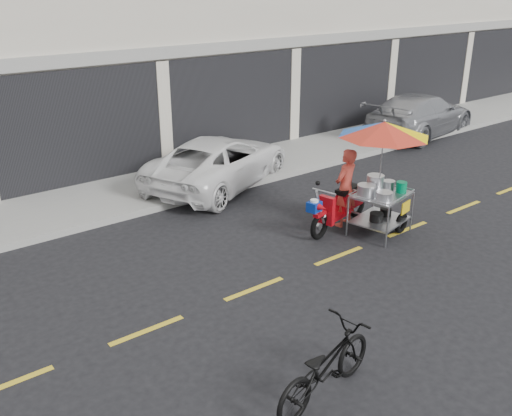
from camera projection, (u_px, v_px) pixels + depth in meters
ground at (339, 256)px, 10.69m from camera, size 90.00×90.00×0.00m
sidewalk at (186, 177)px, 14.70m from camera, size 45.00×3.00×0.15m
centerline at (339, 256)px, 10.69m from camera, size 42.00×0.10×0.01m
white_pickup at (219, 161)px, 14.14m from camera, size 4.90×3.69×1.24m
silver_pickup at (420, 115)px, 18.66m from camera, size 4.98×2.66×1.37m
near_bicycle at (325, 366)px, 6.93m from camera, size 1.85×0.90×0.93m
food_vendor_rig at (369, 161)px, 11.28m from camera, size 2.62×2.15×2.35m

